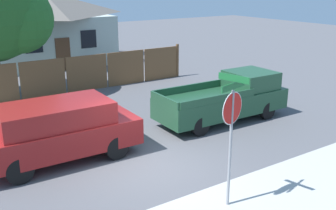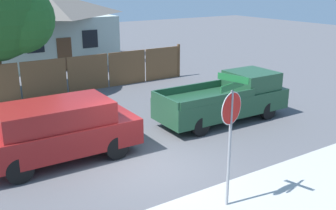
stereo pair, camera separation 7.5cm
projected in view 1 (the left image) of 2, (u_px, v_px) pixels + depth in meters
name	position (u px, v px, depth m)	size (l,w,h in m)	color
ground_plane	(148.00, 166.00, 11.59)	(80.00, 80.00, 0.00)	#56565B
wooden_fence	(87.00, 73.00, 19.46)	(11.00, 0.12, 1.86)	brown
house	(44.00, 26.00, 25.99)	(8.09, 7.20, 4.67)	#B2C1B7
red_suv	(59.00, 129.00, 11.73)	(4.65, 2.05, 1.80)	maroon
orange_pickup	(227.00, 99.00, 15.27)	(5.35, 1.94, 1.79)	#1E472D
stop_sign	(232.00, 119.00, 8.93)	(0.87, 0.78, 3.24)	gray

